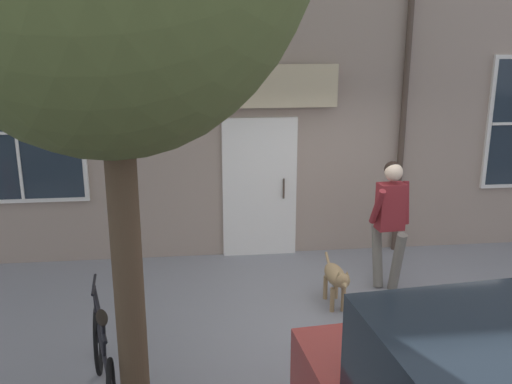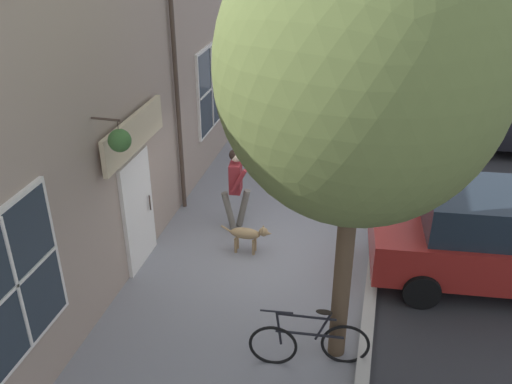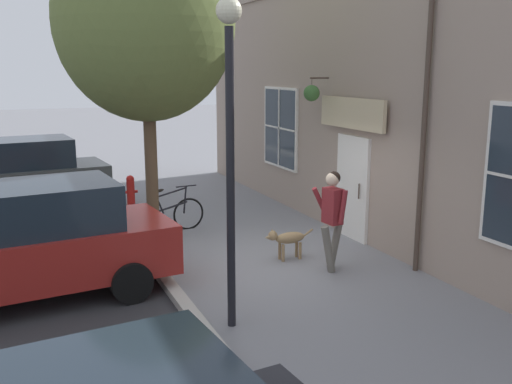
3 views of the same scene
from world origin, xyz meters
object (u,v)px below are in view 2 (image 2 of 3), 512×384
object	(u,v)px
pedestrian_walking	(236,182)
dog_on_leash	(248,234)
street_lamp	(370,81)
street_tree_by_curb	(355,78)
parked_car_mid_block	(498,239)
leaning_bicycle	(309,342)
parked_car_far_end	(478,116)

from	to	relation	value
pedestrian_walking	dog_on_leash	size ratio (longest dim) A/B	1.77
dog_on_leash	street_lamp	bearing A→B (deg)	48.53
pedestrian_walking	street_tree_by_curb	bearing A→B (deg)	-52.93
parked_car_mid_block	leaning_bicycle	bearing A→B (deg)	-136.21
pedestrian_walking	dog_on_leash	distance (m)	1.12
street_tree_by_curb	street_lamp	bearing A→B (deg)	89.50
parked_car_mid_block	street_lamp	world-z (taller)	street_lamp
dog_on_leash	pedestrian_walking	bearing A→B (deg)	119.34
street_tree_by_curb	leaning_bicycle	world-z (taller)	street_tree_by_curb
street_tree_by_curb	parked_car_mid_block	distance (m)	4.76
pedestrian_walking	dog_on_leash	bearing A→B (deg)	-60.66
pedestrian_walking	parked_car_mid_block	size ratio (longest dim) A/B	0.39
parked_car_far_end	parked_car_mid_block	bearing A→B (deg)	-92.52
parked_car_far_end	pedestrian_walking	bearing A→B (deg)	-133.26
dog_on_leash	street_tree_by_curb	size ratio (longest dim) A/B	0.16
dog_on_leash	leaning_bicycle	size ratio (longest dim) A/B	0.57
parked_car_mid_block	dog_on_leash	bearing A→B (deg)	-178.65
pedestrian_walking	street_lamp	size ratio (longest dim) A/B	0.41
street_tree_by_curb	parked_car_far_end	xyz separation A→B (m)	(2.73, 8.41, -3.31)
pedestrian_walking	parked_car_mid_block	distance (m)	4.83
parked_car_mid_block	street_lamp	size ratio (longest dim) A/B	1.05
dog_on_leash	parked_car_far_end	size ratio (longest dim) A/B	0.22
dog_on_leash	street_tree_by_curb	bearing A→B (deg)	-50.53
dog_on_leash	street_tree_by_curb	xyz separation A→B (m)	(1.86, -2.26, 3.80)
parked_car_mid_block	parked_car_far_end	bearing A→B (deg)	87.48
leaning_bicycle	street_lamp	distance (m)	5.32
parked_car_far_end	street_lamp	xyz separation A→B (m)	(-2.70, -4.01, 1.94)
dog_on_leash	street_tree_by_curb	distance (m)	4.80
street_tree_by_curb	street_lamp	size ratio (longest dim) A/B	1.46
dog_on_leash	street_lamp	xyz separation A→B (m)	(1.90, 2.15, 2.43)
pedestrian_walking	leaning_bicycle	world-z (taller)	pedestrian_walking
dog_on_leash	street_lamp	size ratio (longest dim) A/B	0.23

